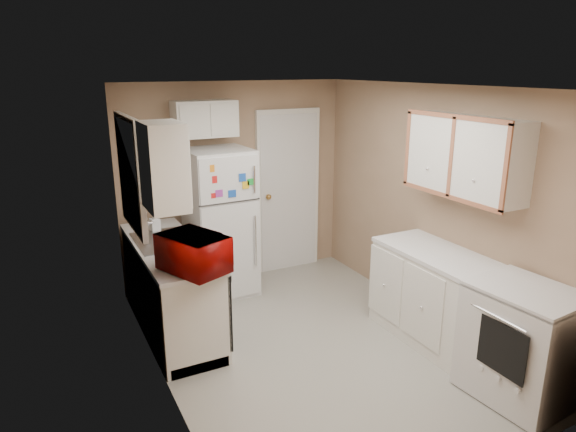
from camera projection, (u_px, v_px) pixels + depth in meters
name	position (u px, v px, depth m)	size (l,w,h in m)	color
floor	(312.00, 344.00, 4.93)	(3.80, 3.80, 0.00)	#ACA9A0
ceiling	(315.00, 87.00, 4.25)	(3.80, 3.80, 0.00)	white
wall_left	(157.00, 249.00, 3.97)	(3.80, 3.80, 0.00)	#9A7B61
wall_right	(433.00, 206.00, 5.20)	(3.80, 3.80, 0.00)	#9A7B61
wall_back	(235.00, 183.00, 6.21)	(2.80, 2.80, 0.00)	#9A7B61
wall_front	(477.00, 312.00, 2.96)	(2.80, 2.80, 0.00)	#9A7B61
left_counter	(171.00, 288.00, 5.09)	(0.60, 1.80, 0.90)	silver
dishwasher	(219.00, 302.00, 4.69)	(0.03, 0.58, 0.72)	black
sink	(164.00, 244.00, 5.10)	(0.54, 0.74, 0.16)	gray
microwave	(194.00, 254.00, 4.29)	(0.32, 0.57, 0.38)	#9D0705
soap_bottle	(155.00, 222.00, 5.34)	(0.09, 0.09, 0.21)	silver
window_blinds	(131.00, 174.00, 4.78)	(0.10, 0.98, 1.08)	silver
upper_cabinet_left	(164.00, 167.00, 4.06)	(0.30, 0.45, 0.70)	silver
refrigerator	(220.00, 223.00, 5.85)	(0.70, 0.68, 1.69)	silver
cabinet_over_fridge	(205.00, 119.00, 5.68)	(0.70, 0.30, 0.40)	silver
interior_door	(288.00, 192.00, 6.53)	(0.86, 0.06, 2.08)	silver
right_counter	(463.00, 311.00, 4.60)	(0.60, 2.00, 0.90)	silver
stove	(521.00, 343.00, 4.03)	(0.63, 0.78, 0.95)	silver
upper_cabinet_right	(465.00, 156.00, 4.54)	(0.30, 1.20, 0.70)	silver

